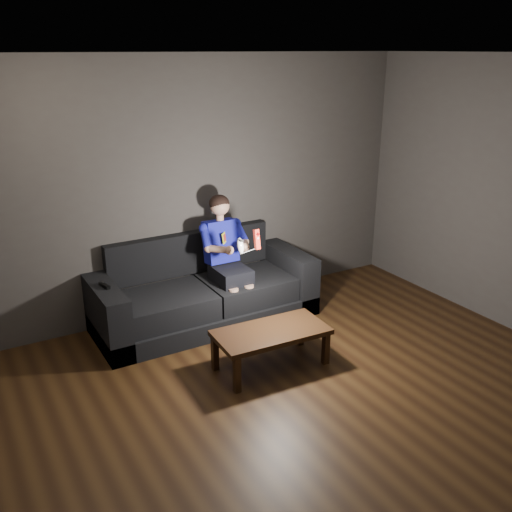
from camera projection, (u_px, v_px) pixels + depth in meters
floor at (339, 420)px, 4.45m from camera, size 5.00×5.00×0.00m
back_wall at (199, 187)px, 6.02m from camera, size 5.00×0.04×2.70m
ceiling at (361, 54)px, 3.52m from camera, size 5.00×5.00×0.02m
sofa at (202, 294)px, 6.01m from camera, size 2.30×0.99×0.89m
child at (226, 249)px, 5.92m from camera, size 0.50×0.62×1.24m
wii_remote_red at (257, 239)px, 5.50m from camera, size 0.05×0.07×0.20m
nunchuk_white at (240, 246)px, 5.44m from camera, size 0.07×0.10×0.16m
wii_remote_black at (104, 286)px, 5.33m from camera, size 0.07×0.16×0.03m
coffee_table at (271, 335)px, 5.10m from camera, size 1.04×0.56×0.37m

